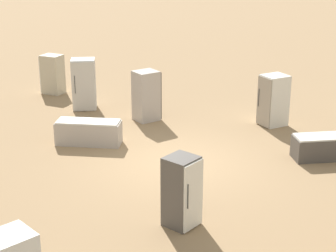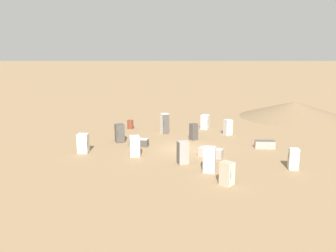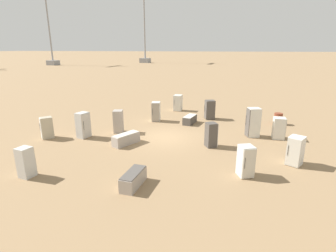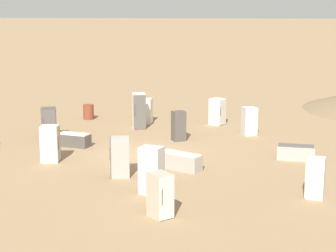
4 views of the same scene
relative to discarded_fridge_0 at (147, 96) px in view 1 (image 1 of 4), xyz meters
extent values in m
plane|color=#937551|center=(-0.17, -3.50, -0.78)|extent=(1000.00, 1000.00, 0.00)
cube|color=#A89E93|center=(-0.02, -0.01, 0.00)|extent=(0.84, 0.80, 1.56)
cube|color=#56514C|center=(0.33, 0.10, 0.00)|extent=(0.22, 0.58, 1.50)
cylinder|color=#2D2D2D|center=(0.42, -0.09, 0.08)|extent=(0.02, 0.02, 0.55)
cube|color=#4C4742|center=(3.58, -4.34, -0.49)|extent=(1.61, 0.88, 0.59)
cube|color=silver|center=(3.58, -4.34, -0.18)|extent=(1.54, 0.84, 0.04)
cube|color=#4C4742|center=(-1.01, -6.57, -0.05)|extent=(0.81, 0.80, 1.47)
cube|color=silver|center=(-0.85, -6.82, -0.05)|extent=(0.50, 0.35, 1.41)
cylinder|color=#2D2D2D|center=(-1.00, -6.96, 0.03)|extent=(0.02, 0.02, 0.51)
cube|color=silver|center=(-1.68, 1.71, 0.06)|extent=(0.87, 0.75, 1.68)
cube|color=#BCB7AD|center=(-1.74, 1.40, 0.06)|extent=(0.72, 0.19, 1.61)
cylinder|color=#2D2D2D|center=(-2.01, 1.42, 0.14)|extent=(0.02, 0.02, 0.59)
cube|color=#A89E93|center=(-2.07, -1.54, -0.46)|extent=(1.88, 1.28, 0.63)
cube|color=beige|center=(-2.07, -1.54, -0.13)|extent=(1.81, 1.23, 0.04)
cube|color=silver|center=(3.56, -1.55, -0.01)|extent=(0.82, 0.78, 1.55)
cube|color=gray|center=(3.20, -1.63, -0.01)|extent=(0.16, 0.62, 1.49)
cylinder|color=#2D2D2D|center=(3.12, -1.41, 0.07)|extent=(0.02, 0.02, 0.54)
cube|color=#B2A88E|center=(-2.47, 3.87, -0.08)|extent=(0.89, 0.88, 1.41)
cube|color=silver|center=(-2.75, 4.11, -0.08)|extent=(0.39, 0.43, 1.35)
cylinder|color=#2D2D2D|center=(-2.64, 4.28, -0.01)|extent=(0.02, 0.02, 0.49)
camera|label=1|loc=(-4.17, -16.13, 4.90)|focal=60.00mm
camera|label=2|loc=(0.29, 21.73, 6.51)|focal=35.00mm
camera|label=3|loc=(-15.87, -8.28, 4.88)|focal=28.00mm
camera|label=4|loc=(-6.20, 19.97, 5.48)|focal=60.00mm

